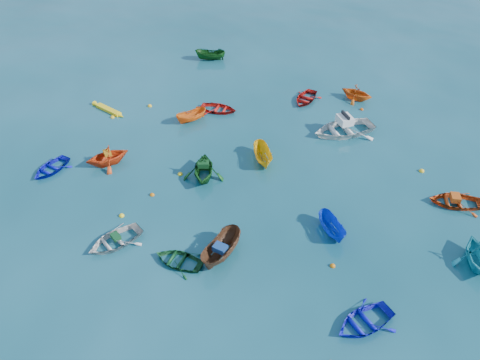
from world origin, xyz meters
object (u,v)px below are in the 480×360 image
Objects in this scene: dinghy_white_near at (116,243)px; kayak_yellow at (109,111)px; dinghy_blue_sw at (52,170)px; dinghy_blue_se at (363,324)px; motorboat_white at (343,133)px.

dinghy_white_near is 15.45m from kayak_yellow.
kayak_yellow is at bearing 103.52° from dinghy_blue_sw.
dinghy_blue_sw is at bearing -158.52° from kayak_yellow.
dinghy_blue_sw is at bearing -151.97° from dinghy_blue_se.
dinghy_white_near reaches higher than kayak_yellow.
dinghy_white_near is 19.36m from motorboat_white.
kayak_yellow is (-25.78, 7.04, 0.00)m from dinghy_blue_se.
dinghy_blue_sw reaches higher than kayak_yellow.
dinghy_white_near is at bearing -20.15° from dinghy_blue_sw.
dinghy_blue_se is 0.95× the size of kayak_yellow.
dinghy_blue_se reaches higher than dinghy_blue_sw.
dinghy_white_near reaches higher than dinghy_blue_sw.
kayak_yellow is 19.34m from motorboat_white.
dinghy_white_near is at bearing -141.46° from dinghy_blue_se.
motorboat_white is (5.93, 18.43, 0.00)m from dinghy_white_near.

